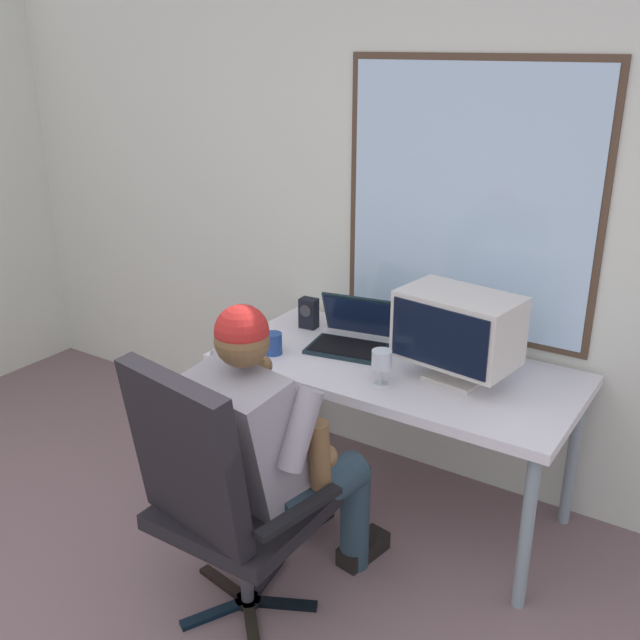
{
  "coord_description": "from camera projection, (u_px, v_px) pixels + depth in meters",
  "views": [
    {
      "loc": [
        1.2,
        -0.65,
        2.03
      ],
      "look_at": [
        -0.2,
        1.49,
        1.04
      ],
      "focal_mm": 40.76,
      "sensor_mm": 36.0,
      "label": 1
    }
  ],
  "objects": [
    {
      "name": "wall_rear",
      "position": [
        463.0,
        220.0,
        3.23
      ],
      "size": [
        5.81,
        0.08,
        2.55
      ],
      "color": "silver",
      "rests_on": "ground"
    },
    {
      "name": "desk",
      "position": [
        396.0,
        378.0,
        3.16
      ],
      "size": [
        1.56,
        0.75,
        0.72
      ],
      "color": "#81959C",
      "rests_on": "ground"
    },
    {
      "name": "office_chair",
      "position": [
        216.0,
        488.0,
        2.51
      ],
      "size": [
        0.68,
        0.62,
        1.06
      ],
      "color": "black",
      "rests_on": "ground"
    },
    {
      "name": "person_seated",
      "position": [
        272.0,
        444.0,
        2.68
      ],
      "size": [
        0.57,
        0.81,
        1.21
      ],
      "color": "#263B47",
      "rests_on": "ground"
    },
    {
      "name": "crt_monitor",
      "position": [
        458.0,
        329.0,
        2.91
      ],
      "size": [
        0.5,
        0.35,
        0.38
      ],
      "color": "beige",
      "rests_on": "desk"
    },
    {
      "name": "laptop",
      "position": [
        352.0,
        333.0,
        3.33
      ],
      "size": [
        0.39,
        0.37,
        0.22
      ],
      "color": "black",
      "rests_on": "desk"
    },
    {
      "name": "wine_glass",
      "position": [
        382.0,
        361.0,
        2.93
      ],
      "size": [
        0.08,
        0.08,
        0.15
      ],
      "color": "silver",
      "rests_on": "desk"
    },
    {
      "name": "desk_speaker",
      "position": [
        309.0,
        313.0,
        3.52
      ],
      "size": [
        0.09,
        0.07,
        0.15
      ],
      "color": "black",
      "rests_on": "desk"
    },
    {
      "name": "coffee_mug",
      "position": [
        273.0,
        344.0,
        3.24
      ],
      "size": [
        0.08,
        0.08,
        0.1
      ],
      "color": "navy",
      "rests_on": "desk"
    }
  ]
}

